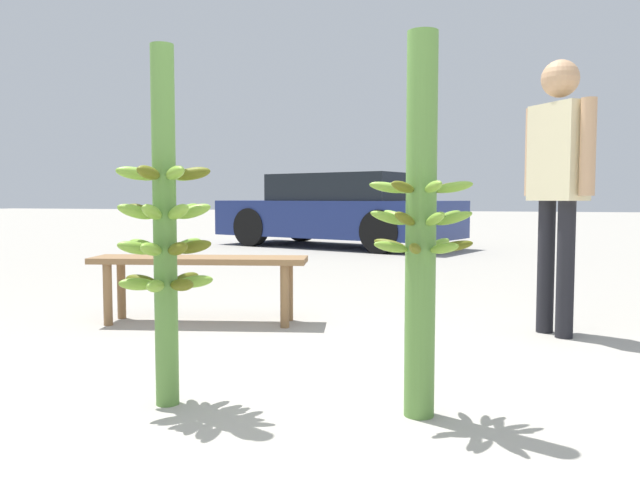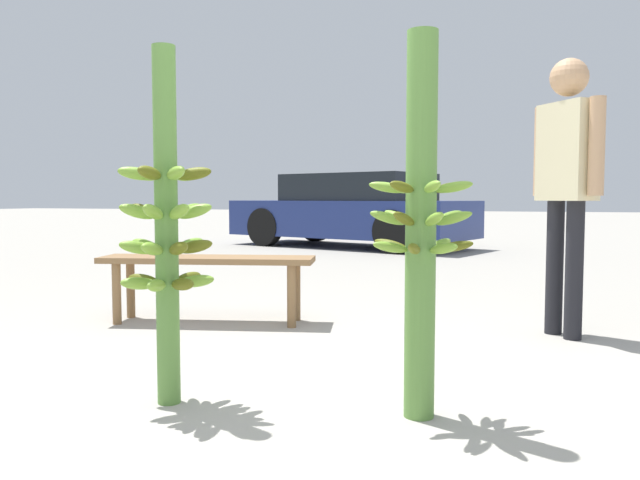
% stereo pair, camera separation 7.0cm
% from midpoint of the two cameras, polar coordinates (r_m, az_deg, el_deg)
% --- Properties ---
extents(ground_plane, '(80.00, 80.00, 0.00)m').
position_cam_midpoint_polar(ground_plane, '(2.50, -4.76, -16.40)').
color(ground_plane, '#9E998E').
extents(banana_stalk_left, '(0.39, 0.39, 1.49)m').
position_cam_midpoint_polar(banana_stalk_left, '(2.66, -14.73, 1.07)').
color(banana_stalk_left, '#5B8C3D').
rests_on(banana_stalk_left, ground_plane).
extents(banana_stalk_center, '(0.41, 0.41, 1.50)m').
position_cam_midpoint_polar(banana_stalk_center, '(2.46, 8.40, 1.33)').
color(banana_stalk_center, '#5B8C3D').
rests_on(banana_stalk_center, ground_plane).
extents(vendor_person, '(0.43, 0.49, 1.72)m').
position_cam_midpoint_polar(vendor_person, '(4.16, 20.48, 6.10)').
color(vendor_person, black).
rests_on(vendor_person, ground_plane).
extents(market_bench, '(1.51, 0.69, 0.46)m').
position_cam_midpoint_polar(market_bench, '(4.39, -11.39, -2.48)').
color(market_bench, olive).
rests_on(market_bench, ground_plane).
extents(parked_car, '(4.62, 2.87, 1.29)m').
position_cam_midpoint_polar(parked_car, '(11.08, 1.52, 2.66)').
color(parked_car, navy).
rests_on(parked_car, ground_plane).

